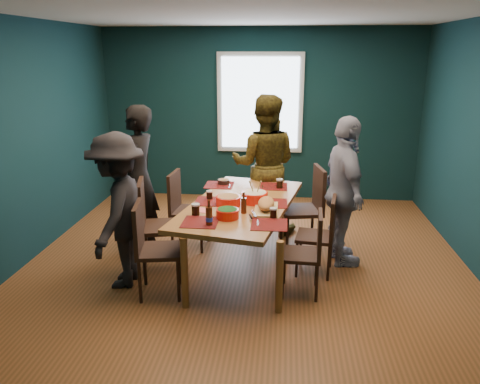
% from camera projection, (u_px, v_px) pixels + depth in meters
% --- Properties ---
extents(room, '(5.01, 5.01, 2.71)m').
position_uv_depth(room, '(249.00, 140.00, 5.31)').
color(room, brown).
rests_on(room, ground).
extents(dining_table, '(1.37, 2.16, 0.76)m').
position_uv_depth(dining_table, '(241.00, 209.00, 5.09)').
color(dining_table, '#97552D').
rests_on(dining_table, floor).
extents(chair_left_far, '(0.46, 0.46, 0.94)m').
position_uv_depth(chair_left_far, '(183.00, 204.00, 5.70)').
color(chair_left_far, black).
rests_on(chair_left_far, floor).
extents(chair_left_mid, '(0.55, 0.55, 1.02)m').
position_uv_depth(chair_left_mid, '(153.00, 219.00, 5.06)').
color(chair_left_mid, black).
rests_on(chair_left_mid, floor).
extents(chair_left_near, '(0.49, 0.49, 0.95)m').
position_uv_depth(chair_left_near, '(150.00, 242.00, 4.54)').
color(chair_left_near, black).
rests_on(chair_left_near, floor).
extents(chair_right_far, '(0.54, 0.54, 1.02)m').
position_uv_depth(chair_right_far, '(309.00, 202.00, 5.60)').
color(chair_right_far, black).
rests_on(chair_right_far, floor).
extents(chair_right_mid, '(0.45, 0.45, 0.86)m').
position_uv_depth(chair_right_mid, '(323.00, 230.00, 4.99)').
color(chair_right_mid, black).
rests_on(chair_right_mid, floor).
extents(chair_right_near, '(0.40, 0.40, 0.85)m').
position_uv_depth(chair_right_near, '(309.00, 247.00, 4.57)').
color(chair_right_near, black).
rests_on(chair_right_near, floor).
extents(person_far_left, '(0.53, 0.70, 1.75)m').
position_uv_depth(person_far_left, '(138.00, 179.00, 5.57)').
color(person_far_left, black).
rests_on(person_far_left, floor).
extents(person_back, '(0.92, 0.74, 1.82)m').
position_uv_depth(person_back, '(264.00, 165.00, 6.12)').
color(person_back, black).
rests_on(person_back, floor).
extents(person_right, '(0.61, 1.05, 1.68)m').
position_uv_depth(person_right, '(344.00, 192.00, 5.16)').
color(person_right, white).
rests_on(person_right, floor).
extents(person_near_left, '(0.60, 1.03, 1.59)m').
position_uv_depth(person_near_left, '(118.00, 211.00, 4.69)').
color(person_near_left, black).
rests_on(person_near_left, floor).
extents(bowl_salad, '(0.26, 0.26, 0.11)m').
position_uv_depth(bowl_salad, '(228.00, 201.00, 4.95)').
color(bowl_salad, red).
rests_on(bowl_salad, dining_table).
extents(bowl_dumpling, '(0.28, 0.28, 0.26)m').
position_uv_depth(bowl_dumpling, '(255.00, 197.00, 5.06)').
color(bowl_dumpling, red).
rests_on(bowl_dumpling, dining_table).
extents(bowl_herbs, '(0.22, 0.22, 0.10)m').
position_uv_depth(bowl_herbs, '(227.00, 213.00, 4.58)').
color(bowl_herbs, red).
rests_on(bowl_herbs, dining_table).
extents(cutting_board, '(0.28, 0.58, 0.13)m').
position_uv_depth(cutting_board, '(266.00, 205.00, 4.80)').
color(cutting_board, tan).
rests_on(cutting_board, dining_table).
extents(small_bowl, '(0.15, 0.15, 0.06)m').
position_uv_depth(small_bowl, '(224.00, 182.00, 5.75)').
color(small_bowl, black).
rests_on(small_bowl, dining_table).
extents(beer_bottle_a, '(0.07, 0.07, 0.25)m').
position_uv_depth(beer_bottle_a, '(209.00, 216.00, 4.39)').
color(beer_bottle_a, '#461C0C').
rests_on(beer_bottle_a, dining_table).
extents(beer_bottle_b, '(0.06, 0.06, 0.22)m').
position_uv_depth(beer_bottle_b, '(244.00, 205.00, 4.71)').
color(beer_bottle_b, '#461C0C').
rests_on(beer_bottle_b, dining_table).
extents(cola_glass_a, '(0.08, 0.08, 0.12)m').
position_uv_depth(cola_glass_a, '(196.00, 209.00, 4.66)').
color(cola_glass_a, black).
rests_on(cola_glass_a, dining_table).
extents(cola_glass_b, '(0.07, 0.07, 0.10)m').
position_uv_depth(cola_glass_b, '(273.00, 212.00, 4.59)').
color(cola_glass_b, black).
rests_on(cola_glass_b, dining_table).
extents(cola_glass_c, '(0.08, 0.08, 0.11)m').
position_uv_depth(cola_glass_c, '(280.00, 183.00, 5.58)').
color(cola_glass_c, black).
rests_on(cola_glass_c, dining_table).
extents(cola_glass_d, '(0.07, 0.07, 0.10)m').
position_uv_depth(cola_glass_d, '(210.00, 195.00, 5.16)').
color(cola_glass_d, black).
rests_on(cola_glass_d, dining_table).
extents(napkin_a, '(0.15, 0.15, 0.00)m').
position_uv_depth(napkin_a, '(270.00, 202.00, 5.07)').
color(napkin_a, '#FF6B6C').
rests_on(napkin_a, dining_table).
extents(napkin_b, '(0.18, 0.18, 0.00)m').
position_uv_depth(napkin_b, '(203.00, 210.00, 4.82)').
color(napkin_b, '#FF6B6C').
rests_on(napkin_b, dining_table).
extents(napkin_c, '(0.19, 0.19, 0.00)m').
position_uv_depth(napkin_c, '(269.00, 225.00, 4.40)').
color(napkin_c, '#FF6B6C').
rests_on(napkin_c, dining_table).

